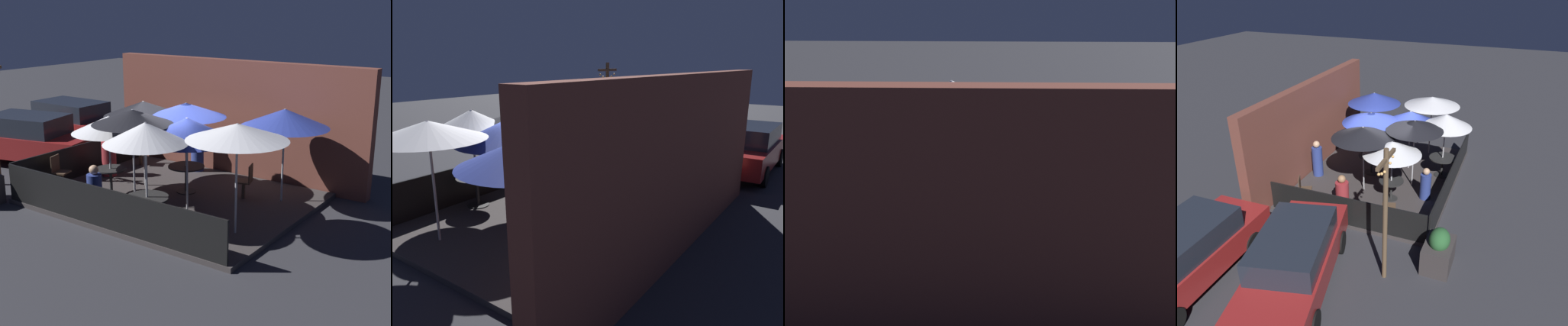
{
  "view_description": "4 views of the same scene",
  "coord_description": "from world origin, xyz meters",
  "views": [
    {
      "loc": [
        8.31,
        -10.74,
        4.93
      ],
      "look_at": [
        0.52,
        0.22,
        1.07
      ],
      "focal_mm": 50.0,
      "sensor_mm": 36.0,
      "label": 1
    },
    {
      "loc": [
        6.66,
        5.47,
        3.65
      ],
      "look_at": [
        -0.62,
        0.32,
        1.29
      ],
      "focal_mm": 35.0,
      "sensor_mm": 36.0,
      "label": 2
    },
    {
      "loc": [
        -0.09,
        9.25,
        4.74
      ],
      "look_at": [
        0.18,
        -0.25,
        1.37
      ],
      "focal_mm": 50.0,
      "sensor_mm": 36.0,
      "label": 3
    },
    {
      "loc": [
        -11.96,
        -4.36,
        7.1
      ],
      "look_at": [
        -0.74,
        0.11,
        0.96
      ],
      "focal_mm": 35.0,
      "sensor_mm": 36.0,
      "label": 4
    }
  ],
  "objects": [
    {
      "name": "parked_car_1",
      "position": [
        -6.8,
        2.65,
        0.85
      ],
      "size": [
        4.61,
        1.85,
        1.62
      ],
      "rotation": [
        0.0,
        0.0,
        0.02
      ],
      "color": "maroon",
      "rests_on": "ground_plane"
    },
    {
      "name": "patio_chair_2",
      "position": [
        -2.97,
        -1.31,
        0.62
      ],
      "size": [
        0.5,
        0.5,
        0.92
      ],
      "rotation": [
        0.0,
        0.0,
        0.29
      ],
      "color": "#4C3828",
      "rests_on": "patio_deck"
    },
    {
      "name": "fence_front",
      "position": [
        0.0,
        -2.62,
        0.59
      ],
      "size": [
        6.61,
        0.05,
        0.95
      ],
      "color": "black",
      "rests_on": "patio_deck"
    },
    {
      "name": "dining_table_2",
      "position": [
        -1.46,
        -0.85,
        0.69
      ],
      "size": [
        0.83,
        0.83,
        0.72
      ],
      "color": "black",
      "rests_on": "patio_deck"
    },
    {
      "name": "patio_umbrella_3",
      "position": [
        -1.23,
        0.25,
        2.29
      ],
      "size": [
        2.15,
        2.15,
        2.38
      ],
      "color": "#B2B2B7",
      "rests_on": "patio_deck"
    },
    {
      "name": "dining_table_1",
      "position": [
        0.04,
        0.47,
        0.7
      ],
      "size": [
        0.97,
        0.97,
        0.73
      ],
      "color": "black",
      "rests_on": "patio_deck"
    },
    {
      "name": "patio_umbrella_0",
      "position": [
        0.83,
        -2.08,
        2.32
      ],
      "size": [
        1.87,
        1.87,
        2.44
      ],
      "color": "#B2B2B7",
      "rests_on": "patio_deck"
    },
    {
      "name": "patio_umbrella_7",
      "position": [
        2.46,
        1.3,
        2.29
      ],
      "size": [
        2.23,
        2.23,
        2.4
      ],
      "color": "#B2B2B7",
      "rests_on": "patio_deck"
    },
    {
      "name": "patron_0",
      "position": [
        -0.99,
        -1.91,
        0.63
      ],
      "size": [
        0.51,
        0.51,
        1.14
      ],
      "rotation": [
        0.0,
        0.0,
        2.17
      ],
      "color": "navy",
      "rests_on": "patio_deck"
    },
    {
      "name": "parked_car_0",
      "position": [
        -5.98,
        0.05,
        0.85
      ],
      "size": [
        4.77,
        2.73,
        1.62
      ],
      "rotation": [
        0.0,
        0.0,
        0.24
      ],
      "color": "maroon",
      "rests_on": "ground_plane"
    },
    {
      "name": "patron_1",
      "position": [
        -0.87,
        2.28,
        0.75
      ],
      "size": [
        0.53,
        0.53,
        1.39
      ],
      "rotation": [
        0.0,
        0.0,
        3.66
      ],
      "color": "navy",
      "rests_on": "patio_deck"
    },
    {
      "name": "building_wall",
      "position": [
        0.0,
        2.9,
        1.73
      ],
      "size": [
        8.41,
        0.36,
        3.46
      ],
      "color": "brown",
      "rests_on": "ground_plane"
    },
    {
      "name": "patio_umbrella_2",
      "position": [
        -1.46,
        -0.85,
        2.02
      ],
      "size": [
        1.92,
        1.92,
        2.12
      ],
      "color": "#B2B2B7",
      "rests_on": "patio_deck"
    },
    {
      "name": "fence_side_left",
      "position": [
        -3.36,
        0.0,
        0.59
      ],
      "size": [
        0.05,
        5.14,
        0.95
      ],
      "color": "black",
      "rests_on": "patio_deck"
    },
    {
      "name": "patio_chair_1",
      "position": [
        1.63,
        0.94,
        0.62
      ],
      "size": [
        0.5,
        0.5,
        0.92
      ],
      "rotation": [
        0.0,
        0.0,
        -2.86
      ],
      "color": "#4C3828",
      "rests_on": "patio_deck"
    },
    {
      "name": "ground_plane",
      "position": [
        0.0,
        0.0,
        0.0
      ],
      "size": [
        60.0,
        60.0,
        0.0
      ],
      "primitive_type": "plane",
      "color": "#2D2D33"
    },
    {
      "name": "patio_umbrella_5",
      "position": [
        0.96,
        -0.73,
        2.18
      ],
      "size": [
        2.3,
        2.3,
        2.34
      ],
      "color": "#B2B2B7",
      "rests_on": "patio_deck"
    },
    {
      "name": "patron_2",
      "position": [
        -2.71,
        0.37,
        0.69
      ],
      "size": [
        0.6,
        0.6,
        1.29
      ],
      "rotation": [
        0.0,
        0.0,
        0.79
      ],
      "color": "maroon",
      "rests_on": "patio_deck"
    },
    {
      "name": "patio_chair_0",
      "position": [
        -2.71,
        1.79,
        0.62
      ],
      "size": [
        0.53,
        0.53,
        0.92
      ],
      "rotation": [
        0.0,
        0.0,
        -1.13
      ],
      "color": "#4C3828",
      "rests_on": "patio_deck"
    },
    {
      "name": "patio_umbrella_1",
      "position": [
        0.04,
        0.47,
        2.36
      ],
      "size": [
        2.12,
        2.12,
        2.43
      ],
      "color": "#B2B2B7",
      "rests_on": "patio_deck"
    },
    {
      "name": "patio_umbrella_6",
      "position": [
        -0.28,
        -1.24,
        2.41
      ],
      "size": [
        1.97,
        1.97,
        2.47
      ],
      "color": "#B2B2B7",
      "rests_on": "patio_deck"
    },
    {
      "name": "patio_deck",
      "position": [
        0.0,
        0.0,
        0.06
      ],
      "size": [
        6.81,
        5.34,
        0.12
      ],
      "color": "#383333",
      "rests_on": "ground_plane"
    },
    {
      "name": "dining_table_0",
      "position": [
        0.83,
        -2.08,
        0.72
      ],
      "size": [
        0.99,
        0.99,
        0.75
      ],
      "color": "black",
      "rests_on": "patio_deck"
    },
    {
      "name": "patio_umbrella_4",
      "position": [
        2.57,
        -1.15,
        2.4
      ],
      "size": [
        2.23,
        2.23,
        2.47
      ],
      "color": "#B2B2B7",
      "rests_on": "patio_deck"
    }
  ]
}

